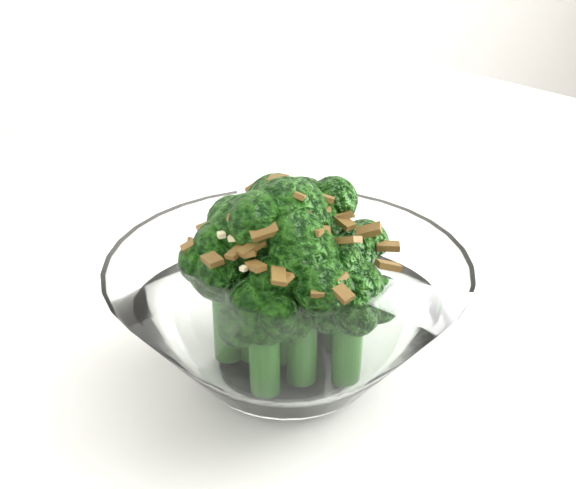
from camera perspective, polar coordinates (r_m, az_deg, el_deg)
name	(u,v)px	position (r m, az deg, el deg)	size (l,w,h in m)	color
table	(228,427)	(0.53, -4.30, -12.81)	(1.42, 1.22, 0.75)	white
broccoli_dish	(289,303)	(0.44, 0.04, -4.17)	(0.19, 0.19, 0.12)	white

